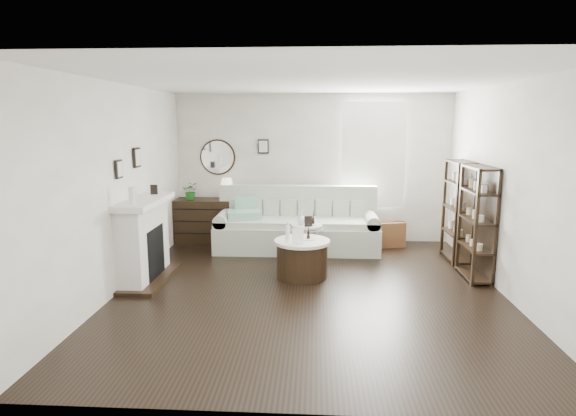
# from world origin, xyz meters

# --- Properties ---
(room) EXTENTS (5.50, 5.50, 5.50)m
(room) POSITION_xyz_m (0.73, 2.70, 1.60)
(room) COLOR black
(room) RESTS_ON ground
(fireplace) EXTENTS (0.50, 1.40, 1.84)m
(fireplace) POSITION_xyz_m (-2.32, 0.30, 0.54)
(fireplace) COLOR silver
(fireplace) RESTS_ON ground
(shelf_unit_far) EXTENTS (0.30, 0.80, 1.60)m
(shelf_unit_far) POSITION_xyz_m (2.33, 1.55, 0.80)
(shelf_unit_far) COLOR black
(shelf_unit_far) RESTS_ON ground
(shelf_unit_near) EXTENTS (0.30, 0.80, 1.60)m
(shelf_unit_near) POSITION_xyz_m (2.33, 0.65, 0.80)
(shelf_unit_near) COLOR black
(shelf_unit_near) RESTS_ON ground
(sofa) EXTENTS (2.79, 0.96, 1.08)m
(sofa) POSITION_xyz_m (-0.25, 2.09, 0.36)
(sofa) COLOR #AAB6A2
(sofa) RESTS_ON ground
(quilt) EXTENTS (0.63, 0.56, 0.14)m
(quilt) POSITION_xyz_m (-1.16, 1.95, 0.63)
(quilt) COLOR #238154
(quilt) RESTS_ON sofa
(suitcase) EXTENTS (0.70, 0.37, 0.45)m
(suitcase) POSITION_xyz_m (1.31, 2.30, 0.22)
(suitcase) COLOR brown
(suitcase) RESTS_ON ground
(dresser) EXTENTS (1.20, 0.51, 0.80)m
(dresser) POSITION_xyz_m (-1.89, 2.47, 0.40)
(dresser) COLOR black
(dresser) RESTS_ON ground
(table_lamp) EXTENTS (0.32, 0.32, 0.39)m
(table_lamp) POSITION_xyz_m (-1.54, 2.47, 1.00)
(table_lamp) COLOR beige
(table_lamp) RESTS_ON dresser
(potted_plant) EXTENTS (0.32, 0.28, 0.32)m
(potted_plant) POSITION_xyz_m (-2.19, 2.42, 0.96)
(potted_plant) COLOR #1D5D1A
(potted_plant) RESTS_ON dresser
(drum_table) EXTENTS (0.79, 0.79, 0.55)m
(drum_table) POSITION_xyz_m (-0.12, 0.53, 0.28)
(drum_table) COLOR black
(drum_table) RESTS_ON ground
(pedestal_table) EXTENTS (0.50, 0.50, 0.60)m
(pedestal_table) POSITION_xyz_m (-0.06, 1.30, 0.55)
(pedestal_table) COLOR white
(pedestal_table) RESTS_ON ground
(eiffel_drum) EXTENTS (0.15, 0.15, 0.20)m
(eiffel_drum) POSITION_xyz_m (-0.03, 0.58, 0.65)
(eiffel_drum) COLOR black
(eiffel_drum) RESTS_ON drum_table
(bottle_drum) EXTENTS (0.06, 0.06, 0.28)m
(bottle_drum) POSITION_xyz_m (-0.32, 0.44, 0.69)
(bottle_drum) COLOR silver
(bottle_drum) RESTS_ON drum_table
(card_frame_drum) EXTENTS (0.16, 0.06, 0.21)m
(card_frame_drum) POSITION_xyz_m (-0.17, 0.33, 0.66)
(card_frame_drum) COLOR white
(card_frame_drum) RESTS_ON drum_table
(eiffel_ped) EXTENTS (0.14, 0.14, 0.19)m
(eiffel_ped) POSITION_xyz_m (0.03, 1.33, 0.70)
(eiffel_ped) COLOR black
(eiffel_ped) RESTS_ON pedestal_table
(flask_ped) EXTENTS (0.13, 0.13, 0.25)m
(flask_ped) POSITION_xyz_m (-0.15, 1.32, 0.73)
(flask_ped) COLOR silver
(flask_ped) RESTS_ON pedestal_table
(card_frame_ped) EXTENTS (0.13, 0.08, 0.16)m
(card_frame_ped) POSITION_xyz_m (-0.04, 1.17, 0.69)
(card_frame_ped) COLOR black
(card_frame_ped) RESTS_ON pedestal_table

